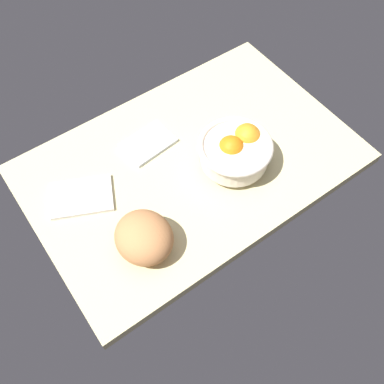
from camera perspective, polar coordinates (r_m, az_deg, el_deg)
ground_plane at (r=116.04cm, az=-0.13°, el=3.61°), size 83.63×55.14×3.00cm
fruit_bowl at (r=110.68cm, az=5.66°, el=5.45°), size 18.74×18.74×9.75cm
bread_loaf at (r=98.47cm, az=-6.21°, el=-5.85°), size 13.81×14.89×9.46cm
napkin_folded at (r=111.37cm, az=-14.06°, el=-0.60°), size 18.04×15.83×1.04cm
napkin_spare at (r=118.33cm, az=-5.68°, el=6.30°), size 14.19×10.56×1.02cm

